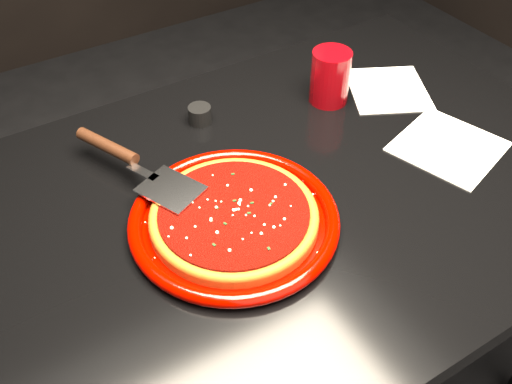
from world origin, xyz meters
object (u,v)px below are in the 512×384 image
pizza_server (138,164)px  ramekin (200,115)px  table (274,314)px  cup (330,77)px  plate (234,220)px

pizza_server → ramekin: 0.20m
table → pizza_server: (-0.20, 0.14, 0.42)m
table → cup: 0.52m
plate → pizza_server: (-0.09, 0.17, 0.03)m
table → cup: (0.24, 0.17, 0.43)m
plate → ramekin: 0.29m
cup → pizza_server: bearing=-175.8°
table → plate: (-0.11, -0.03, 0.39)m
pizza_server → ramekin: pizza_server is taller
pizza_server → plate: bearing=-87.0°
pizza_server → ramekin: size_ratio=7.27×
pizza_server → ramekin: (0.17, 0.10, -0.03)m
plate → cup: size_ratio=3.09×
cup → table: bearing=-143.7°
pizza_server → cup: bearing=-19.6°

